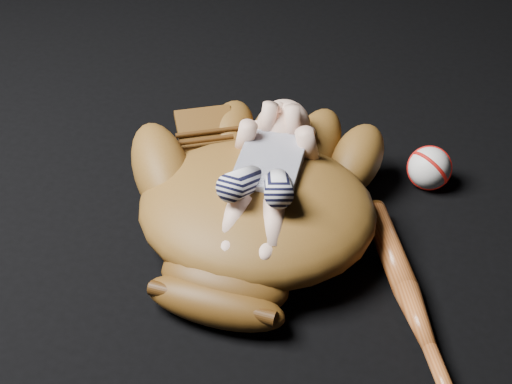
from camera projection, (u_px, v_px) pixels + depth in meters
baseball_glove at (257, 200)px, 1.19m from camera, size 0.51×0.57×0.16m
newborn_baby at (267, 171)px, 1.17m from camera, size 0.15×0.34×0.14m
baseball_bat at (411, 301)px, 1.10m from camera, size 0.18×0.40×0.04m
baseball at (429, 168)px, 1.33m from camera, size 0.09×0.09×0.07m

